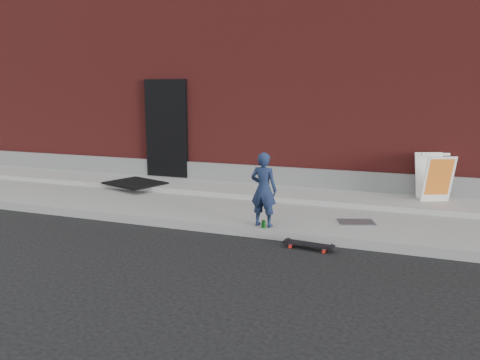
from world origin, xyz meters
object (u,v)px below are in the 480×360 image
at_px(skateboard, 308,245).
at_px(pizza_sign, 434,177).
at_px(child, 264,189).
at_px(soda_can, 264,224).

relative_size(skateboard, pizza_sign, 0.84).
xyz_separation_m(child, soda_can, (0.04, -0.12, -0.53)).
bearing_deg(child, soda_can, 114.70).
distance_m(skateboard, pizza_sign, 3.38).
xyz_separation_m(skateboard, pizza_sign, (1.76, 2.81, 0.63)).
bearing_deg(pizza_sign, soda_can, -135.46).
xyz_separation_m(child, pizza_sign, (2.59, 2.38, -0.05)).
bearing_deg(soda_can, pizza_sign, 44.54).
height_order(skateboard, pizza_sign, pizza_sign).
distance_m(child, skateboard, 1.15).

